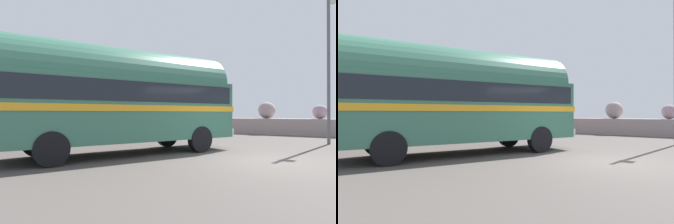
# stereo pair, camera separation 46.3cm
# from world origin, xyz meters

# --- Properties ---
(ground) EXTENTS (32.00, 26.00, 0.02)m
(ground) POSITION_xyz_m (0.00, 0.00, 0.01)
(ground) COLOR #4D4844
(breakwater) EXTENTS (31.36, 1.98, 2.28)m
(breakwater) POSITION_xyz_m (-0.14, 11.79, 0.68)
(breakwater) COLOR gray
(breakwater) RESTS_ON ground
(vintage_coach) EXTENTS (5.51, 8.84, 3.70)m
(vintage_coach) POSITION_xyz_m (-4.57, -1.36, 2.05)
(vintage_coach) COLOR black
(vintage_coach) RESTS_ON ground
(second_coach) EXTENTS (4.88, 8.91, 3.70)m
(second_coach) POSITION_xyz_m (-9.54, 0.22, 2.05)
(second_coach) COLOR black
(second_coach) RESTS_ON ground
(lamp_post) EXTENTS (0.50, 0.78, 6.95)m
(lamp_post) POSITION_xyz_m (1.22, 6.45, 3.89)
(lamp_post) COLOR #5B5B60
(lamp_post) RESTS_ON ground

